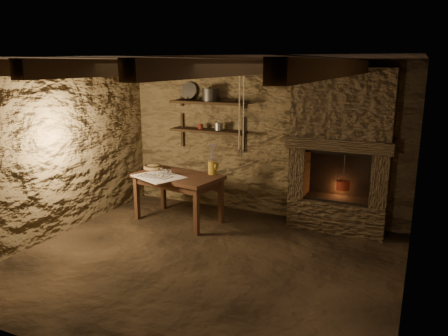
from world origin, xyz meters
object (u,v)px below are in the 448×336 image
at_px(stoneware_jug, 213,161).
at_px(iron_stockpot, 210,95).
at_px(work_table, 178,196).
at_px(red_pot, 343,185).
at_px(wooden_bowl, 153,168).

height_order(stoneware_jug, iron_stockpot, iron_stockpot).
xyz_separation_m(work_table, red_pot, (2.32, 0.61, 0.30)).
bearing_deg(wooden_bowl, red_pot, 10.19).
relative_size(wooden_bowl, red_pot, 0.56).
bearing_deg(stoneware_jug, work_table, -172.73).
height_order(wooden_bowl, red_pot, red_pot).
bearing_deg(iron_stockpot, stoneware_jug, -60.26).
xyz_separation_m(stoneware_jug, iron_stockpot, (-0.27, 0.47, 0.94)).
height_order(stoneware_jug, red_pot, stoneware_jug).
relative_size(wooden_bowl, iron_stockpot, 1.26).
bearing_deg(wooden_bowl, stoneware_jug, 9.34).
relative_size(stoneware_jug, red_pot, 0.84).
bearing_deg(work_table, iron_stockpot, 85.01).
relative_size(work_table, wooden_bowl, 4.53).
relative_size(work_table, iron_stockpot, 5.71).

